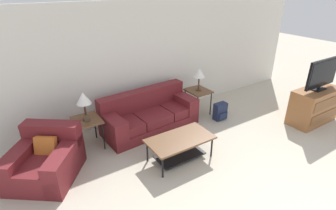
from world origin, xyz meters
name	(u,v)px	position (x,y,z in m)	size (l,w,h in m)	color
wall_back	(152,60)	(0.00, 4.29, 1.30)	(8.91, 0.06, 2.60)	silver
couch	(149,116)	(-0.45, 3.67, 0.30)	(2.09, 0.98, 0.82)	maroon
armchair	(46,161)	(-2.61, 3.23, 0.28)	(1.38, 1.40, 0.80)	maroon
coffee_table	(180,144)	(-0.53, 2.41, 0.32)	(1.16, 0.63, 0.44)	brown
side_table_left	(87,122)	(-1.77, 3.67, 0.54)	(0.49, 0.56, 0.60)	brown
side_table_right	(198,93)	(0.88, 3.67, 0.54)	(0.49, 0.56, 0.60)	brown
table_lamp_left	(83,99)	(-1.77, 3.67, 1.02)	(0.27, 0.27, 0.55)	#472D1E
table_lamp_right	(199,73)	(0.88, 3.67, 1.02)	(0.27, 0.27, 0.55)	#472D1E
tv_console	(314,106)	(2.80, 1.92, 0.39)	(1.17, 0.55, 0.79)	#935B33
television	(323,74)	(2.80, 1.92, 1.15)	(1.02, 0.20, 0.68)	black
backpack	(220,112)	(1.12, 3.13, 0.19)	(0.30, 0.25, 0.40)	#1E2847
picture_frame	(87,118)	(-1.78, 3.58, 0.66)	(0.10, 0.04, 0.13)	#4C3828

